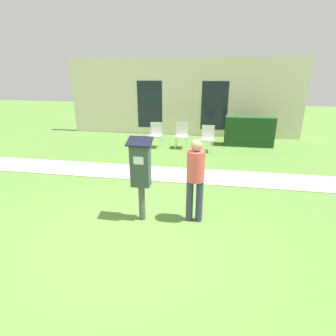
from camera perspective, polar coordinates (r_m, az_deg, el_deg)
ground_plane at (r=4.68m, az=-9.40°, el=-14.70°), size 40.00×40.00×0.00m
sidewalk at (r=7.25m, az=-1.84°, el=-1.22°), size 12.00×1.10×0.02m
building_facade at (r=11.69m, az=3.05°, el=14.98°), size 10.00×0.26×3.20m
parking_meter at (r=4.72m, az=-5.97°, el=-0.27°), size 0.44×0.31×1.59m
person_standing at (r=4.70m, az=5.99°, el=-1.48°), size 0.32×0.32×1.58m
outdoor_chair_left at (r=9.80m, az=-2.66°, el=7.65°), size 0.44×0.44×0.90m
outdoor_chair_middle at (r=9.71m, az=3.00°, el=7.52°), size 0.44×0.44×0.90m
outdoor_chair_right at (r=9.36m, az=8.65°, el=6.84°), size 0.44×0.44×0.90m
hedge_row at (r=10.43m, az=17.22°, el=7.65°), size 1.79×0.60×1.10m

